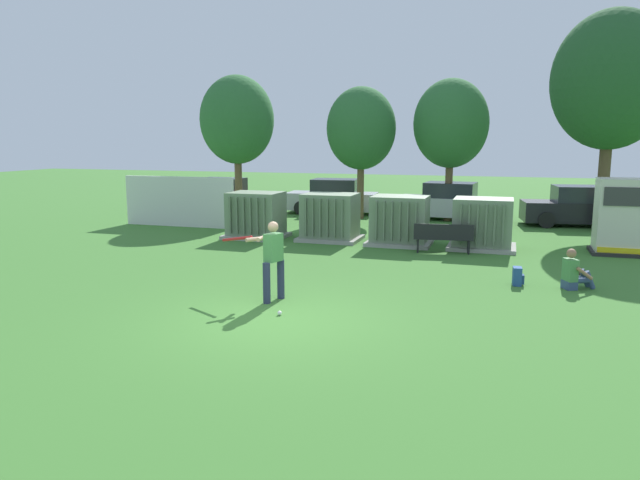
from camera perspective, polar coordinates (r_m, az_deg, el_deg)
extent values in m
plane|color=#3D752D|center=(11.59, -4.20, -7.72)|extent=(96.00, 96.00, 0.00)
cube|color=silver|center=(24.38, -13.44, 3.62)|extent=(4.80, 0.12, 2.00)
cube|color=#9E9B93|center=(21.24, -6.14, 0.41)|extent=(2.10, 1.70, 0.12)
cube|color=gray|center=(21.13, -6.18, 2.58)|extent=(1.80, 1.40, 1.50)
cube|color=#63755B|center=(20.72, -8.64, 2.38)|extent=(0.06, 0.12, 1.27)
cube|color=#63755B|center=(20.60, -8.00, 2.36)|extent=(0.06, 0.12, 1.27)
cube|color=#63755B|center=(20.50, -7.36, 2.33)|extent=(0.06, 0.12, 1.27)
cube|color=#63755B|center=(20.39, -6.71, 2.31)|extent=(0.06, 0.12, 1.27)
cube|color=#63755B|center=(20.29, -6.05, 2.28)|extent=(0.06, 0.12, 1.27)
cube|color=#63755B|center=(20.19, -5.39, 2.26)|extent=(0.06, 0.12, 1.27)
cube|color=#9E9B93|center=(20.58, 0.99, 0.16)|extent=(2.10, 1.70, 0.12)
cube|color=gray|center=(20.46, 1.00, 2.40)|extent=(1.80, 1.40, 1.50)
cube|color=#63755B|center=(19.94, -1.39, 2.21)|extent=(0.06, 0.12, 1.27)
cube|color=#63755B|center=(19.86, -0.69, 2.18)|extent=(0.06, 0.12, 1.27)
cube|color=#63755B|center=(19.78, 0.01, 2.15)|extent=(0.06, 0.12, 1.27)
cube|color=#63755B|center=(19.71, 0.72, 2.12)|extent=(0.06, 0.12, 1.27)
cube|color=#63755B|center=(19.63, 1.43, 2.09)|extent=(0.06, 0.12, 1.27)
cube|color=#63755B|center=(19.56, 2.15, 2.06)|extent=(0.06, 0.12, 1.27)
cube|color=#9E9B93|center=(19.91, 7.66, -0.25)|extent=(2.10, 1.70, 0.12)
cube|color=gray|center=(19.79, 7.71, 2.06)|extent=(1.80, 1.40, 1.50)
cube|color=#63755B|center=(19.17, 5.43, 1.86)|extent=(0.06, 0.12, 1.27)
cube|color=#63755B|center=(19.12, 6.18, 1.83)|extent=(0.06, 0.12, 1.27)
cube|color=#63755B|center=(19.07, 6.93, 1.80)|extent=(0.06, 0.12, 1.27)
cube|color=#63755B|center=(19.03, 7.69, 1.76)|extent=(0.06, 0.12, 1.27)
cube|color=#63755B|center=(18.98, 8.44, 1.72)|extent=(0.06, 0.12, 1.27)
cube|color=#63755B|center=(18.95, 9.21, 1.69)|extent=(0.06, 0.12, 1.27)
cube|color=#9E9B93|center=(19.65, 15.30, -0.64)|extent=(2.10, 1.70, 0.12)
cube|color=gray|center=(19.53, 15.41, 1.70)|extent=(1.80, 1.40, 1.50)
cube|color=#63755B|center=(18.81, 13.37, 1.49)|extent=(0.06, 0.12, 1.27)
cube|color=#63755B|center=(18.79, 14.14, 1.46)|extent=(0.06, 0.12, 1.27)
cube|color=#63755B|center=(18.78, 14.92, 1.42)|extent=(0.06, 0.12, 1.27)
cube|color=#63755B|center=(18.77, 15.69, 1.38)|extent=(0.06, 0.12, 1.27)
cube|color=#63755B|center=(18.77, 16.47, 1.34)|extent=(0.06, 0.12, 1.27)
cube|color=#63755B|center=(18.76, 17.25, 1.30)|extent=(0.06, 0.12, 1.27)
cube|color=#262626|center=(20.32, 26.74, -1.04)|extent=(1.60, 1.40, 0.10)
cube|color=beige|center=(20.16, 26.99, 2.18)|extent=(1.40, 1.20, 2.20)
cube|color=#383838|center=(19.49, 27.41, 3.72)|extent=(1.19, 0.04, 0.55)
cube|color=yellow|center=(19.69, 27.05, -0.93)|extent=(1.33, 0.04, 0.16)
cube|color=black|center=(18.59, 11.78, 0.15)|extent=(1.84, 0.64, 0.05)
cube|color=black|center=(18.38, 11.83, 0.81)|extent=(1.79, 0.29, 0.44)
cylinder|color=black|center=(18.76, 9.41, -0.43)|extent=(0.06, 0.06, 0.42)
cylinder|color=black|center=(18.81, 14.07, -0.56)|extent=(0.06, 0.06, 0.42)
cylinder|color=black|center=(18.48, 9.40, -0.58)|extent=(0.06, 0.06, 0.42)
cylinder|color=black|center=(18.54, 14.14, -0.71)|extent=(0.06, 0.06, 0.42)
cylinder|color=#282D4C|center=(12.67, -5.16, -4.17)|extent=(0.16, 0.16, 0.88)
cylinder|color=#282D4C|center=(13.02, -3.80, -3.76)|extent=(0.16, 0.16, 0.88)
cube|color=#4C8C4C|center=(12.69, -4.52, -0.71)|extent=(0.35, 0.45, 0.60)
sphere|color=tan|center=(12.62, -4.54, 1.27)|extent=(0.23, 0.23, 0.23)
cylinder|color=tan|center=(12.83, -6.07, 0.11)|extent=(0.40, 0.49, 0.09)
cylinder|color=tan|center=(12.97, -5.55, 0.21)|extent=(0.11, 0.54, 0.09)
cylinder|color=red|center=(13.36, -8.01, 0.12)|extent=(0.83, 0.31, 0.21)
sphere|color=red|center=(13.07, -6.66, 0.27)|extent=(0.08, 0.08, 0.08)
sphere|color=white|center=(11.90, -3.91, -7.03)|extent=(0.09, 0.09, 0.09)
cube|color=#384C75|center=(15.06, 22.88, -4.00)|extent=(0.37, 0.41, 0.20)
cube|color=#4C8C4C|center=(14.98, 22.97, -2.66)|extent=(0.36, 0.42, 0.52)
sphere|color=#9E7051|center=(14.91, 23.07, -1.19)|extent=(0.22, 0.22, 0.22)
cylinder|color=#384C75|center=(15.23, 23.44, -3.42)|extent=(0.46, 0.32, 0.13)
cylinder|color=#384C75|center=(15.35, 24.15, -3.36)|extent=(0.32, 0.24, 0.46)
cylinder|color=#384C75|center=(15.07, 23.84, -3.59)|extent=(0.46, 0.32, 0.13)
cylinder|color=#384C75|center=(15.19, 24.56, -3.52)|extent=(0.32, 0.24, 0.46)
cylinder|color=#9E7051|center=(15.30, 23.22, -2.60)|extent=(0.41, 0.25, 0.32)
cylinder|color=#9E7051|center=(14.92, 24.14, -2.96)|extent=(0.41, 0.25, 0.32)
cube|color=#264C8C|center=(14.99, 18.46, -3.32)|extent=(0.22, 0.33, 0.44)
cube|color=navy|center=(15.01, 18.94, -3.59)|extent=(0.08, 0.23, 0.22)
cylinder|color=brown|center=(27.10, -7.85, 5.08)|extent=(0.33, 0.33, 2.67)
ellipsoid|color=#2D6633|center=(27.03, -7.99, 11.41)|extent=(3.28, 3.28, 3.90)
cylinder|color=brown|center=(26.07, 3.92, 4.70)|extent=(0.30, 0.30, 2.42)
ellipsoid|color=#2D6633|center=(25.98, 3.99, 10.69)|extent=(2.98, 2.98, 3.54)
cylinder|color=brown|center=(25.93, 12.27, 4.61)|extent=(0.31, 0.31, 2.54)
ellipsoid|color=#2D6633|center=(25.85, 12.50, 10.91)|extent=(3.13, 3.13, 3.71)
cylinder|color=brown|center=(24.68, 25.60, 4.70)|extent=(0.42, 0.42, 3.45)
ellipsoid|color=#235128|center=(24.72, 26.27, 13.66)|extent=(4.25, 4.25, 5.05)
cube|color=maroon|center=(29.17, -9.74, 3.87)|extent=(4.28, 1.89, 0.80)
cube|color=#262B33|center=(29.03, -9.53, 5.27)|extent=(2.17, 1.66, 0.64)
cylinder|color=black|center=(29.16, -12.79, 3.25)|extent=(0.65, 0.25, 0.64)
cylinder|color=black|center=(30.59, -11.05, 3.60)|extent=(0.65, 0.25, 0.64)
cylinder|color=black|center=(27.82, -8.28, 3.09)|extent=(0.65, 0.25, 0.64)
cylinder|color=black|center=(29.32, -6.69, 3.46)|extent=(0.65, 0.25, 0.64)
cube|color=#B2B2B7|center=(28.04, 1.18, 3.78)|extent=(4.33, 2.04, 0.80)
cube|color=#262B33|center=(27.94, 1.48, 5.24)|extent=(2.22, 1.73, 0.64)
cylinder|color=black|center=(27.54, -1.84, 3.12)|extent=(0.66, 0.27, 0.64)
cylinder|color=black|center=(29.18, -0.99, 3.49)|extent=(0.66, 0.27, 0.64)
cylinder|color=black|center=(27.00, 3.52, 2.98)|extent=(0.66, 0.27, 0.64)
cylinder|color=black|center=(28.67, 4.07, 3.36)|extent=(0.66, 0.27, 0.64)
cube|color=#B2B2B7|center=(26.43, 12.08, 3.20)|extent=(4.33, 2.06, 0.80)
cube|color=#262B33|center=(26.33, 12.46, 4.74)|extent=(2.23, 1.74, 0.64)
cylinder|color=black|center=(25.90, 8.87, 2.60)|extent=(0.66, 0.28, 0.64)
cylinder|color=black|center=(27.55, 9.73, 2.99)|extent=(0.66, 0.28, 0.64)
cylinder|color=black|center=(25.42, 14.58, 2.26)|extent=(0.66, 0.28, 0.64)
cylinder|color=black|center=(27.09, 15.10, 2.68)|extent=(0.66, 0.28, 0.64)
cube|color=black|center=(26.06, 23.47, 2.53)|extent=(4.39, 2.26, 0.80)
cube|color=#262B33|center=(26.02, 23.90, 4.09)|extent=(2.29, 1.83, 0.64)
cylinder|color=black|center=(24.98, 20.98, 1.81)|extent=(0.66, 0.31, 0.64)
cylinder|color=black|center=(26.64, 20.29, 2.30)|extent=(0.66, 0.31, 0.64)
cylinder|color=black|center=(25.62, 26.70, 1.60)|extent=(0.66, 0.31, 0.64)
cylinder|color=black|center=(27.24, 25.68, 2.10)|extent=(0.66, 0.31, 0.64)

